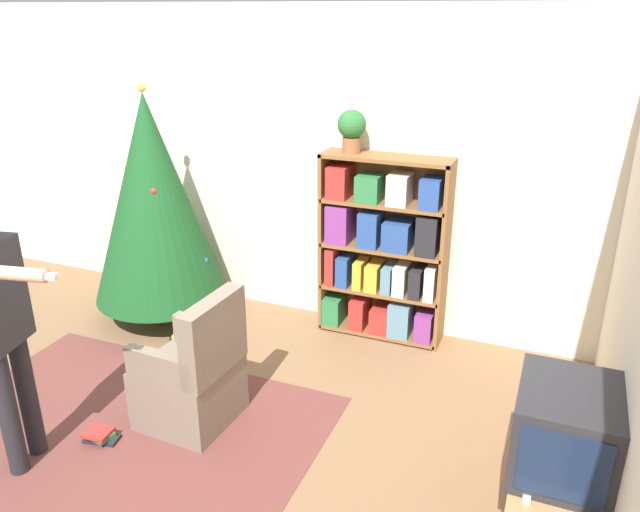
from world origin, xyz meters
TOP-DOWN VIEW (x-y plane):
  - ground_plane at (0.00, 0.00)m, footprint 14.00×14.00m
  - wall_back at (0.00, 2.17)m, footprint 8.00×0.10m
  - area_rug at (-0.47, -0.01)m, footprint 2.53×1.94m
  - bookshelf at (0.69, 1.95)m, footprint 1.02×0.29m
  - tv_stand at (2.14, 0.23)m, footprint 0.43×0.87m
  - television at (2.14, 0.22)m, footprint 0.48×0.58m
  - game_remote at (2.01, -0.03)m, footprint 0.04×0.12m
  - christmas_tree at (-1.17, 1.53)m, footprint 1.12×1.12m
  - armchair at (-0.09, 0.36)m, footprint 0.60×0.59m
  - standing_person at (-0.80, -0.37)m, footprint 0.69×0.46m
  - potted_plant at (0.41, 1.96)m, footprint 0.22×0.22m
  - book_pile_near_tree at (-0.73, 1.20)m, footprint 0.23×0.18m
  - book_pile_by_chair at (-0.53, -0.07)m, footprint 0.23×0.17m

SIDE VIEW (x-z plane):
  - ground_plane at x=0.00m, z-range 0.00..0.00m
  - area_rug at x=-0.47m, z-range 0.00..0.01m
  - book_pile_by_chair at x=-0.53m, z-range 0.00..0.08m
  - book_pile_near_tree at x=-0.73m, z-range 0.00..0.09m
  - tv_stand at x=2.14m, z-range 0.00..0.42m
  - armchair at x=-0.09m, z-range -0.14..0.78m
  - game_remote at x=2.01m, z-range 0.42..0.44m
  - television at x=2.14m, z-range 0.42..0.87m
  - bookshelf at x=0.69m, z-range -0.02..1.49m
  - standing_person at x=-0.80m, z-range 0.15..1.75m
  - christmas_tree at x=-1.17m, z-range 0.07..2.09m
  - wall_back at x=0.00m, z-range 0.00..2.60m
  - potted_plant at x=0.41m, z-range 1.54..1.87m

